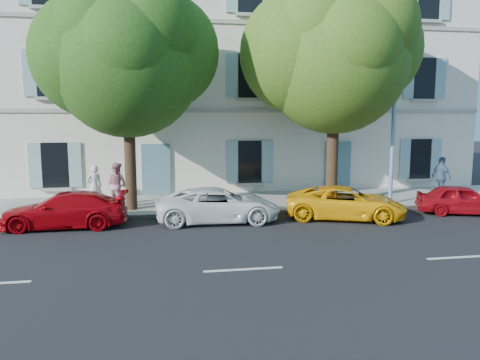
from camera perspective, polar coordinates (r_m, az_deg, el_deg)
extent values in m
plane|color=black|center=(15.66, -2.16, -6.17)|extent=(90.00, 90.00, 0.00)
cube|color=#A09E96|center=(19.96, -3.83, -2.86)|extent=(36.00, 4.50, 0.15)
cube|color=#9E998E|center=(17.85, -3.12, -4.15)|extent=(36.00, 0.16, 0.16)
cube|color=silver|center=(25.42, -5.32, 12.87)|extent=(28.00, 7.00, 12.00)
imported|color=#9D040B|center=(17.03, -20.58, -3.44)|extent=(4.22, 1.81, 1.21)
imported|color=white|center=(16.80, -2.65, -3.05)|extent=(4.51, 2.21, 1.23)
imported|color=#FFB30A|center=(17.68, 12.77, -2.72)|extent=(4.77, 3.34, 1.21)
imported|color=#990911|center=(19.99, 25.49, -2.17)|extent=(3.62, 2.37, 1.15)
cylinder|color=#3A2819|center=(18.57, -13.22, 1.80)|extent=(0.44, 0.44, 3.49)
ellipsoid|color=#2D5F18|center=(18.56, -13.61, 13.65)|extent=(5.58, 5.58, 6.14)
cylinder|color=#3A2819|center=(19.72, 11.16, 2.41)|extent=(0.48, 0.48, 3.62)
ellipsoid|color=#4B761E|center=(19.75, 11.49, 14.08)|extent=(5.88, 5.88, 6.47)
cylinder|color=#7293BF|center=(20.19, 18.30, 8.82)|extent=(0.16, 0.16, 8.22)
imported|color=silver|center=(19.44, -17.32, -0.76)|extent=(0.73, 0.62, 1.69)
imported|color=#C27C8B|center=(19.21, -14.79, -0.59)|extent=(1.11, 1.06, 1.80)
imported|color=#466281|center=(22.69, 23.34, 0.34)|extent=(0.64, 1.14, 1.83)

